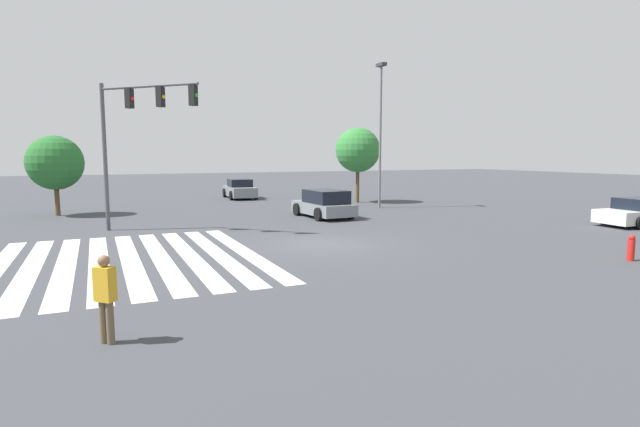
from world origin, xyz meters
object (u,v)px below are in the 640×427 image
object	(u,v)px
traffic_signal_mast	(134,123)
car_0	(240,189)
car_1	(324,204)
tree_corner_b	(358,150)
fire_hydrant	(631,248)
street_light_pole_a	(380,124)
tree_corner_a	(55,163)
pedestrian	(105,295)

from	to	relation	value
traffic_signal_mast	car_0	world-z (taller)	traffic_signal_mast
car_0	car_1	world-z (taller)	car_0
tree_corner_b	fire_hydrant	world-z (taller)	tree_corner_b
traffic_signal_mast	car_0	distance (m)	17.94
car_1	street_light_pole_a	distance (m)	7.71
car_0	tree_corner_a	xyz separation A→B (m)	(6.78, -12.39, 2.27)
pedestrian	tree_corner_a	xyz separation A→B (m)	(-22.04, -2.09, 2.06)
traffic_signal_mast	pedestrian	world-z (taller)	traffic_signal_mast
traffic_signal_mast	street_light_pole_a	distance (m)	15.77
pedestrian	car_1	bearing A→B (deg)	8.56
car_0	tree_corner_a	distance (m)	14.31
tree_corner_b	traffic_signal_mast	bearing A→B (deg)	-61.91
traffic_signal_mast	pedestrian	bearing A→B (deg)	-51.60
tree_corner_a	tree_corner_b	bearing A→B (deg)	89.88
tree_corner_b	car_1	bearing A→B (deg)	-40.28
pedestrian	street_light_pole_a	distance (m)	25.08
car_0	car_1	size ratio (longest dim) A/B	1.08
tree_corner_b	street_light_pole_a	bearing A→B (deg)	-6.89
street_light_pole_a	tree_corner_a	bearing A→B (deg)	-101.65
street_light_pole_a	tree_corner_a	size ratio (longest dim) A/B	2.03
tree_corner_a	pedestrian	bearing A→B (deg)	5.40
car_0	pedestrian	bearing A→B (deg)	163.81
pedestrian	fire_hydrant	bearing A→B (deg)	-41.80
car_1	tree_corner_a	world-z (taller)	tree_corner_a
pedestrian	fire_hydrant	world-z (taller)	pedestrian
traffic_signal_mast	pedestrian	distance (m)	14.32
traffic_signal_mast	fire_hydrant	size ratio (longest dim) A/B	7.65
car_1	tree_corner_a	size ratio (longest dim) A/B	0.98
fire_hydrant	pedestrian	bearing A→B (deg)	-87.21
tree_corner_a	fire_hydrant	distance (m)	27.87
tree_corner_a	traffic_signal_mast	bearing A→B (deg)	23.72
traffic_signal_mast	tree_corner_a	size ratio (longest dim) A/B	1.46
car_1	fire_hydrant	distance (m)	15.04
street_light_pole_a	fire_hydrant	distance (m)	18.13
traffic_signal_mast	car_1	xyz separation A→B (m)	(-1.46, 9.77, -4.09)
tree_corner_a	fire_hydrant	xyz separation A→B (m)	(21.28, 17.82, -2.55)
traffic_signal_mast	fire_hydrant	distance (m)	19.66
street_light_pole_a	car_0	bearing A→B (deg)	-149.04
car_1	tree_corner_b	distance (m)	9.48
tree_corner_a	tree_corner_b	xyz separation A→B (m)	(0.04, 19.24, 0.77)
street_light_pole_a	car_1	bearing A→B (deg)	-60.51
street_light_pole_a	tree_corner_b	bearing A→B (deg)	173.11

